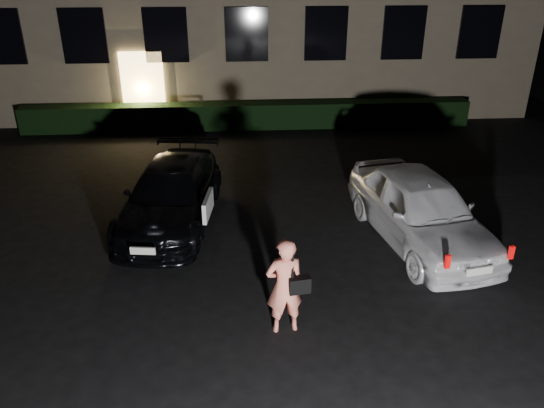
{
  "coord_description": "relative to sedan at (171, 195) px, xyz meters",
  "views": [
    {
      "loc": [
        -0.4,
        -6.98,
        5.47
      ],
      "look_at": [
        0.21,
        2.0,
        1.16
      ],
      "focal_mm": 35.0,
      "sensor_mm": 36.0,
      "label": 1
    }
  ],
  "objects": [
    {
      "name": "hatch",
      "position": [
        5.16,
        -1.25,
        0.09
      ],
      "size": [
        2.46,
        4.53,
        1.46
      ],
      "rotation": [
        0.0,
        0.0,
        0.18
      ],
      "color": "white",
      "rests_on": "ground"
    },
    {
      "name": "sedan",
      "position": [
        0.0,
        0.0,
        0.0
      ],
      "size": [
        2.32,
        4.59,
        1.27
      ],
      "rotation": [
        0.0,
        0.0,
        -0.13
      ],
      "color": "black",
      "rests_on": "ground"
    },
    {
      "name": "ground",
      "position": [
        1.89,
        -3.71,
        -0.64
      ],
      "size": [
        80.0,
        80.0,
        0.0
      ],
      "primitive_type": "plane",
      "color": "black",
      "rests_on": "ground"
    },
    {
      "name": "man",
      "position": [
        2.15,
        -3.93,
        0.19
      ],
      "size": [
        0.72,
        0.48,
        1.64
      ],
      "rotation": [
        0.0,
        0.0,
        3.3
      ],
      "color": "#ED7D67",
      "rests_on": "ground"
    },
    {
      "name": "hedge",
      "position": [
        1.89,
        6.79,
        -0.21
      ],
      "size": [
        15.0,
        0.7,
        0.85
      ],
      "primitive_type": "cube",
      "color": "black",
      "rests_on": "ground"
    }
  ]
}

